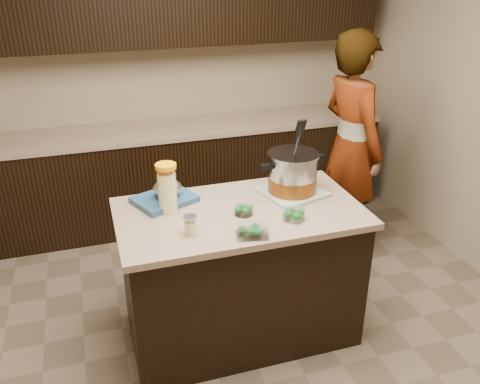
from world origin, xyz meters
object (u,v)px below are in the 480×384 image
at_px(lemonade_pitcher, 167,190).
at_px(person, 351,148).
at_px(island, 240,273).
at_px(stock_pot, 293,175).

relative_size(lemonade_pitcher, person, 0.16).
xyz_separation_m(island, stock_pot, (0.39, 0.13, 0.57)).
distance_m(island, person, 1.44).
bearing_deg(stock_pot, person, 32.69).
bearing_deg(stock_pot, lemonade_pitcher, 173.99).
height_order(lemonade_pitcher, person, person).
distance_m(island, lemonade_pitcher, 0.72).
xyz_separation_m(island, person, (1.15, 0.75, 0.45)).
height_order(stock_pot, person, person).
relative_size(island, lemonade_pitcher, 4.95).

